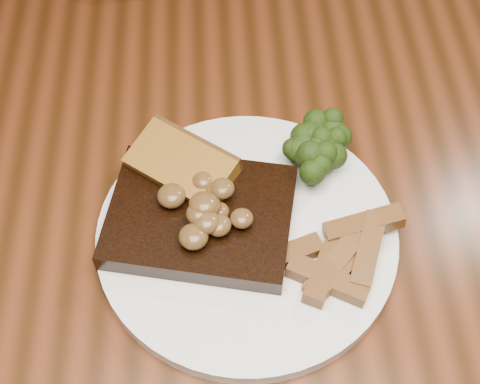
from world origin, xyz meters
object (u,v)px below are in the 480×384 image
at_px(dining_table, 250,264).
at_px(potato_wedges, 328,241).
at_px(garlic_bread, 183,178).
at_px(plate, 247,236).
at_px(chair_far, 147,27).
at_px(steak, 200,218).

relative_size(dining_table, potato_wedges, 16.79).
bearing_deg(garlic_bread, plate, -8.43).
xyz_separation_m(dining_table, chair_far, (-0.15, 0.55, -0.15)).
xyz_separation_m(chair_far, garlic_bread, (0.08, -0.52, 0.26)).
xyz_separation_m(chair_far, potato_wedges, (0.21, -0.60, 0.26)).
height_order(plate, garlic_bread, garlic_bread).
relative_size(plate, steak, 1.68).
distance_m(dining_table, garlic_bread, 0.14).
relative_size(steak, garlic_bread, 1.70).
bearing_deg(potato_wedges, plate, 164.88).
bearing_deg(chair_far, steak, 121.18).
height_order(dining_table, plate, plate).
xyz_separation_m(dining_table, potato_wedges, (0.07, -0.04, 0.12)).
xyz_separation_m(chair_far, steak, (0.10, -0.56, 0.26)).
xyz_separation_m(garlic_bread, potato_wedges, (0.13, -0.08, 0.00)).
bearing_deg(plate, potato_wedges, -15.12).
distance_m(garlic_bread, potato_wedges, 0.15).
relative_size(steak, potato_wedges, 1.77).
height_order(plate, steak, steak).
bearing_deg(plate, chair_far, 103.63).
bearing_deg(garlic_bread, chair_far, 135.09).
relative_size(dining_table, garlic_bread, 16.11).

